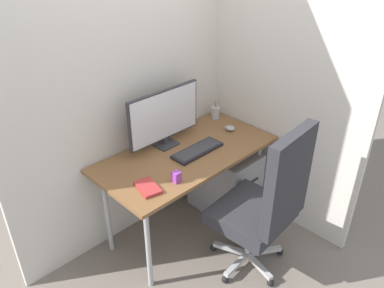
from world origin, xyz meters
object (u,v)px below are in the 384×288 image
object	(u,v)px
filing_cabinet	(225,180)
monitor	(164,116)
pen_holder	(216,112)
keyboard	(198,150)
notebook	(148,187)
mouse	(230,128)
desk_clamp_accessory	(176,177)
office_chair	(266,203)

from	to	relation	value
filing_cabinet	monitor	world-z (taller)	monitor
filing_cabinet	pen_holder	size ratio (longest dim) A/B	3.31
keyboard	notebook	world-z (taller)	keyboard
monitor	mouse	distance (m)	0.59
notebook	desk_clamp_accessory	size ratio (longest dim) A/B	2.57
pen_holder	keyboard	bearing A→B (deg)	-150.46
desk_clamp_accessory	notebook	bearing A→B (deg)	159.75
monitor	desk_clamp_accessory	bearing A→B (deg)	-122.71
keyboard	mouse	bearing A→B (deg)	7.00
keyboard	notebook	size ratio (longest dim) A/B	2.19
keyboard	desk_clamp_accessory	bearing A→B (deg)	-155.18
filing_cabinet	mouse	world-z (taller)	mouse
monitor	keyboard	size ratio (longest dim) A/B	1.54
keyboard	mouse	xyz separation A→B (m)	(0.42, 0.05, 0.01)
office_chair	mouse	xyz separation A→B (m)	(0.40, 0.66, 0.15)
office_chair	keyboard	distance (m)	0.63
office_chair	filing_cabinet	distance (m)	0.78
monitor	pen_holder	size ratio (longest dim) A/B	3.68
office_chair	pen_holder	size ratio (longest dim) A/B	6.74
mouse	notebook	world-z (taller)	mouse
pen_holder	office_chair	bearing A→B (deg)	-118.38
mouse	monitor	bearing A→B (deg)	141.56
mouse	filing_cabinet	bearing A→B (deg)	-175.38
filing_cabinet	pen_holder	xyz separation A→B (m)	(0.15, 0.26, 0.49)
monitor	desk_clamp_accessory	xyz separation A→B (m)	(-0.26, -0.41, -0.20)
office_chair	keyboard	xyz separation A→B (m)	(-0.02, 0.61, 0.14)
mouse	pen_holder	world-z (taller)	pen_holder
monitor	desk_clamp_accessory	world-z (taller)	monitor
keyboard	pen_holder	world-z (taller)	pen_holder
pen_holder	filing_cabinet	bearing A→B (deg)	-119.86
keyboard	pen_holder	size ratio (longest dim) A/B	2.39
office_chair	monitor	xyz separation A→B (m)	(-0.11, 0.85, 0.36)
monitor	notebook	xyz separation A→B (m)	(-0.44, -0.34, -0.22)
office_chair	notebook	bearing A→B (deg)	137.21
filing_cabinet	keyboard	bearing A→B (deg)	-176.31
monitor	pen_holder	bearing A→B (deg)	4.02
office_chair	monitor	distance (m)	0.93
filing_cabinet	monitor	xyz separation A→B (m)	(-0.44, 0.22, 0.67)
filing_cabinet	monitor	size ratio (longest dim) A/B	0.90
keyboard	desk_clamp_accessory	distance (m)	0.39
office_chair	filing_cabinet	xyz separation A→B (m)	(0.33, 0.63, -0.31)
pen_holder	monitor	bearing A→B (deg)	-175.98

